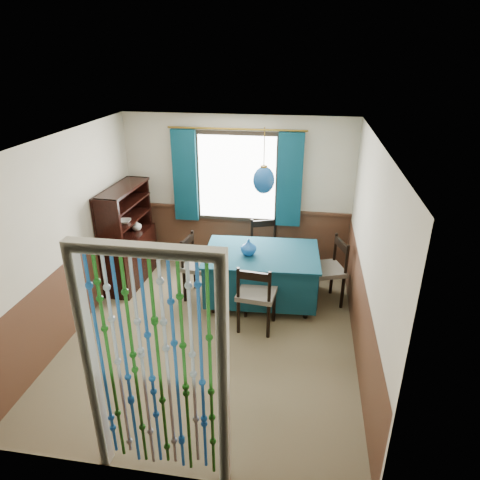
% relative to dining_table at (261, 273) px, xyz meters
% --- Properties ---
extents(floor, '(4.00, 4.00, 0.00)m').
position_rel_dining_table_xyz_m(floor, '(-0.52, -0.95, -0.44)').
color(floor, brown).
rests_on(floor, ground).
extents(ceiling, '(4.00, 4.00, 0.00)m').
position_rel_dining_table_xyz_m(ceiling, '(-0.52, -0.95, 2.06)').
color(ceiling, silver).
rests_on(ceiling, ground).
extents(wall_back, '(3.60, 0.00, 3.60)m').
position_rel_dining_table_xyz_m(wall_back, '(-0.52, 1.05, 0.81)').
color(wall_back, beige).
rests_on(wall_back, ground).
extents(wall_front, '(3.60, 0.00, 3.60)m').
position_rel_dining_table_xyz_m(wall_front, '(-0.52, -2.95, 0.81)').
color(wall_front, beige).
rests_on(wall_front, ground).
extents(wall_left, '(0.00, 4.00, 4.00)m').
position_rel_dining_table_xyz_m(wall_left, '(-2.32, -0.95, 0.81)').
color(wall_left, beige).
rests_on(wall_left, ground).
extents(wall_right, '(0.00, 4.00, 4.00)m').
position_rel_dining_table_xyz_m(wall_right, '(1.28, -0.95, 0.81)').
color(wall_right, beige).
rests_on(wall_right, ground).
extents(wainscot_back, '(3.60, 0.00, 3.60)m').
position_rel_dining_table_xyz_m(wainscot_back, '(-0.52, 1.04, 0.06)').
color(wainscot_back, '#4A2B1C').
rests_on(wainscot_back, ground).
extents(wainscot_front, '(3.60, 0.00, 3.60)m').
position_rel_dining_table_xyz_m(wainscot_front, '(-0.52, -2.93, 0.06)').
color(wainscot_front, '#4A2B1C').
rests_on(wainscot_front, ground).
extents(wainscot_left, '(0.00, 4.00, 4.00)m').
position_rel_dining_table_xyz_m(wainscot_left, '(-2.30, -0.95, 0.06)').
color(wainscot_left, '#4A2B1C').
rests_on(wainscot_left, ground).
extents(wainscot_right, '(0.00, 4.00, 4.00)m').
position_rel_dining_table_xyz_m(wainscot_right, '(1.27, -0.95, 0.06)').
color(wainscot_right, '#4A2B1C').
rests_on(wainscot_right, ground).
extents(window, '(1.32, 0.12, 1.42)m').
position_rel_dining_table_xyz_m(window, '(-0.52, 1.00, 1.11)').
color(window, black).
rests_on(window, wall_back).
extents(doorway, '(1.16, 0.12, 2.18)m').
position_rel_dining_table_xyz_m(doorway, '(-0.52, -2.89, 0.61)').
color(doorway, silver).
rests_on(doorway, ground).
extents(dining_table, '(1.65, 1.19, 0.77)m').
position_rel_dining_table_xyz_m(dining_table, '(0.00, 0.00, 0.00)').
color(dining_table, '#0C3442').
rests_on(dining_table, floor).
extents(chair_near, '(0.52, 0.50, 0.96)m').
position_rel_dining_table_xyz_m(chair_near, '(0.01, -0.70, 0.06)').
color(chair_near, black).
rests_on(chair_near, floor).
extents(chair_far, '(0.59, 0.57, 0.93)m').
position_rel_dining_table_xyz_m(chair_far, '(-0.02, 0.75, 0.05)').
color(chair_far, black).
rests_on(chair_far, floor).
extents(chair_left, '(0.51, 0.53, 0.96)m').
position_rel_dining_table_xyz_m(chair_left, '(-0.91, -0.03, 0.06)').
color(chair_left, black).
rests_on(chair_left, floor).
extents(chair_right, '(0.60, 0.61, 0.98)m').
position_rel_dining_table_xyz_m(chair_right, '(0.94, 0.11, 0.07)').
color(chair_right, black).
rests_on(chair_right, floor).
extents(sideboard, '(0.45, 1.20, 1.54)m').
position_rel_dining_table_xyz_m(sideboard, '(-2.09, 0.25, 0.10)').
color(sideboard, black).
rests_on(sideboard, floor).
extents(pendant_lamp, '(0.29, 0.29, 0.86)m').
position_rel_dining_table_xyz_m(pendant_lamp, '(-0.00, -0.00, 1.38)').
color(pendant_lamp, olive).
rests_on(pendant_lamp, ceiling).
extents(vase_table, '(0.25, 0.25, 0.21)m').
position_rel_dining_table_xyz_m(vase_table, '(-0.18, -0.08, 0.43)').
color(vase_table, '#14488B').
rests_on(vase_table, dining_table).
extents(bowl_shelf, '(0.26, 0.26, 0.05)m').
position_rel_dining_table_xyz_m(bowl_shelf, '(-2.03, 0.09, 0.64)').
color(bowl_shelf, beige).
rests_on(bowl_shelf, sideboard).
extents(vase_sideboard, '(0.22, 0.22, 0.18)m').
position_rel_dining_table_xyz_m(vase_sideboard, '(-2.03, 0.49, 0.42)').
color(vase_sideboard, beige).
rests_on(vase_sideboard, sideboard).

